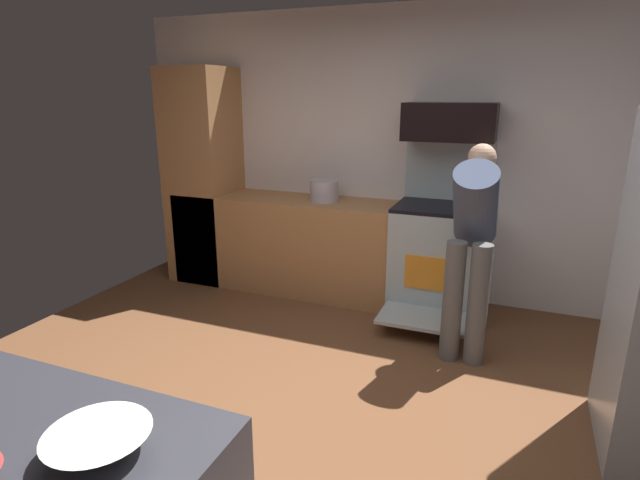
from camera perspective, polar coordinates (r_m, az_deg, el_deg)
The scene contains 9 objects.
ground_plane at distance 3.11m, azimuth -2.92°, elevation -20.55°, with size 5.20×4.80×0.02m, color brown.
wall_back at distance 4.74m, azimuth 8.91°, elevation 9.41°, with size 5.20×0.12×2.60m, color silver.
lower_cabinet_run at distance 4.87m, azimuth -2.88°, elevation -0.47°, with size 2.40×0.60×0.90m, color #B47B4B.
cabinet_column at distance 5.23m, azimuth -13.06°, elevation 7.04°, with size 0.60×0.60×2.10m, color #B47B4B.
oven_range at distance 4.46m, azimuth 13.34°, elevation -1.75°, with size 0.76×1.06×1.48m.
microwave at distance 4.36m, azimuth 14.53°, elevation 12.87°, with size 0.74×0.38×0.31m, color black.
person_cook at distance 3.65m, azimuth 16.91°, elevation 0.32°, with size 0.31×0.59×1.52m.
mixing_bowl_small at distance 1.60m, azimuth -23.83°, elevation -20.39°, with size 0.29×0.29×0.07m, color white.
stock_pot at distance 4.62m, azimuth 0.48°, elevation 5.62°, with size 0.26×0.26×0.19m, color silver.
Camera 1 is at (1.06, -2.25, 1.85)m, focal length 28.16 mm.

